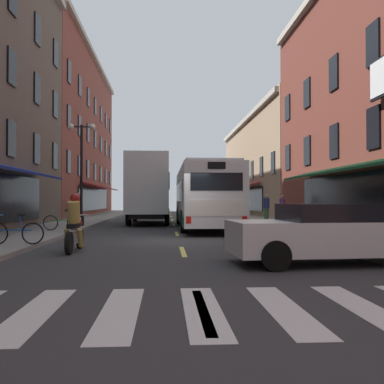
{
  "coord_description": "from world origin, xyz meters",
  "views": [
    {
      "loc": [
        -0.5,
        -15.78,
        1.47
      ],
      "look_at": [
        0.75,
        4.5,
        1.85
      ],
      "focal_mm": 40.36,
      "sensor_mm": 36.0,
      "label": 1
    }
  ],
  "objects_px": {
    "street_lamp_twin": "(81,169)",
    "pedestrian_far": "(266,207)",
    "pedestrian_mid": "(282,208)",
    "bicycle_mid": "(63,222)",
    "pedestrian_near": "(78,205)",
    "box_truck": "(149,190)",
    "sedan_mid": "(155,209)",
    "bicycle_near": "(15,232)",
    "transit_bus": "(204,196)",
    "motorcycle_rider": "(75,227)",
    "sedan_near": "(333,232)"
  },
  "relations": [
    {
      "from": "pedestrian_mid",
      "to": "street_lamp_twin",
      "type": "xyz_separation_m",
      "value": [
        -11.74,
        -4.29,
        2.09
      ]
    },
    {
      "from": "sedan_mid",
      "to": "motorcycle_rider",
      "type": "height_order",
      "value": "motorcycle_rider"
    },
    {
      "from": "bicycle_mid",
      "to": "pedestrian_near",
      "type": "relative_size",
      "value": 0.93
    },
    {
      "from": "street_lamp_twin",
      "to": "pedestrian_far",
      "type": "bearing_deg",
      "value": 19.5
    },
    {
      "from": "sedan_mid",
      "to": "sedan_near",
      "type": "bearing_deg",
      "value": -80.31
    },
    {
      "from": "pedestrian_mid",
      "to": "sedan_mid",
      "type": "bearing_deg",
      "value": 3.32
    },
    {
      "from": "pedestrian_far",
      "to": "street_lamp_twin",
      "type": "distance_m",
      "value": 11.44
    },
    {
      "from": "box_truck",
      "to": "pedestrian_near",
      "type": "relative_size",
      "value": 4.36
    },
    {
      "from": "pedestrian_near",
      "to": "motorcycle_rider",
      "type": "bearing_deg",
      "value": 64.88
    },
    {
      "from": "sedan_mid",
      "to": "pedestrian_mid",
      "type": "bearing_deg",
      "value": -51.87
    },
    {
      "from": "pedestrian_near",
      "to": "pedestrian_mid",
      "type": "xyz_separation_m",
      "value": [
        13.48,
        -3.54,
        -0.14
      ]
    },
    {
      "from": "sedan_mid",
      "to": "motorcycle_rider",
      "type": "distance_m",
      "value": 25.02
    },
    {
      "from": "sedan_near",
      "to": "pedestrian_far",
      "type": "relative_size",
      "value": 2.81
    },
    {
      "from": "street_lamp_twin",
      "to": "transit_bus",
      "type": "bearing_deg",
      "value": -0.37
    },
    {
      "from": "pedestrian_near",
      "to": "pedestrian_far",
      "type": "bearing_deg",
      "value": 125.6
    },
    {
      "from": "box_truck",
      "to": "pedestrian_far",
      "type": "distance_m",
      "value": 7.32
    },
    {
      "from": "box_truck",
      "to": "pedestrian_near",
      "type": "bearing_deg",
      "value": 142.96
    },
    {
      "from": "pedestrian_far",
      "to": "street_lamp_twin",
      "type": "bearing_deg",
      "value": 73.66
    },
    {
      "from": "sedan_mid",
      "to": "bicycle_near",
      "type": "bearing_deg",
      "value": -98.52
    },
    {
      "from": "motorcycle_rider",
      "to": "pedestrian_far",
      "type": "xyz_separation_m",
      "value": [
        8.84,
        13.92,
        0.3
      ]
    },
    {
      "from": "box_truck",
      "to": "bicycle_mid",
      "type": "bearing_deg",
      "value": -115.23
    },
    {
      "from": "sedan_near",
      "to": "pedestrian_mid",
      "type": "height_order",
      "value": "pedestrian_mid"
    },
    {
      "from": "transit_bus",
      "to": "pedestrian_far",
      "type": "bearing_deg",
      "value": 41.76
    },
    {
      "from": "sedan_mid",
      "to": "street_lamp_twin",
      "type": "bearing_deg",
      "value": -103.29
    },
    {
      "from": "box_truck",
      "to": "sedan_near",
      "type": "xyz_separation_m",
      "value": [
        4.85,
        -16.83,
        -1.36
      ]
    },
    {
      "from": "bicycle_near",
      "to": "pedestrian_far",
      "type": "relative_size",
      "value": 1.01
    },
    {
      "from": "sedan_mid",
      "to": "street_lamp_twin",
      "type": "height_order",
      "value": "street_lamp_twin"
    },
    {
      "from": "street_lamp_twin",
      "to": "pedestrian_near",
      "type": "bearing_deg",
      "value": 102.47
    },
    {
      "from": "bicycle_near",
      "to": "pedestrian_mid",
      "type": "height_order",
      "value": "pedestrian_mid"
    },
    {
      "from": "transit_bus",
      "to": "sedan_near",
      "type": "bearing_deg",
      "value": -81.72
    },
    {
      "from": "pedestrian_mid",
      "to": "pedestrian_far",
      "type": "relative_size",
      "value": 0.97
    },
    {
      "from": "transit_bus",
      "to": "box_truck",
      "type": "height_order",
      "value": "box_truck"
    },
    {
      "from": "motorcycle_rider",
      "to": "pedestrian_mid",
      "type": "xyz_separation_m",
      "value": [
        9.98,
        14.45,
        0.27
      ]
    },
    {
      "from": "bicycle_near",
      "to": "street_lamp_twin",
      "type": "relative_size",
      "value": 0.32
    },
    {
      "from": "sedan_near",
      "to": "pedestrian_near",
      "type": "xyz_separation_m",
      "value": [
        -9.95,
        20.68,
        0.4
      ]
    },
    {
      "from": "sedan_near",
      "to": "pedestrian_mid",
      "type": "bearing_deg",
      "value": 78.37
    },
    {
      "from": "sedan_mid",
      "to": "bicycle_near",
      "type": "distance_m",
      "value": 24.51
    },
    {
      "from": "sedan_mid",
      "to": "pedestrian_far",
      "type": "height_order",
      "value": "pedestrian_far"
    },
    {
      "from": "sedan_near",
      "to": "motorcycle_rider",
      "type": "bearing_deg",
      "value": 157.39
    },
    {
      "from": "bicycle_mid",
      "to": "pedestrian_mid",
      "type": "bearing_deg",
      "value": 33.07
    },
    {
      "from": "sedan_mid",
      "to": "motorcycle_rider",
      "type": "relative_size",
      "value": 2.27
    },
    {
      "from": "box_truck",
      "to": "bicycle_mid",
      "type": "relative_size",
      "value": 4.68
    },
    {
      "from": "transit_bus",
      "to": "street_lamp_twin",
      "type": "bearing_deg",
      "value": 179.63
    },
    {
      "from": "sedan_near",
      "to": "sedan_mid",
      "type": "height_order",
      "value": "sedan_near"
    },
    {
      "from": "box_truck",
      "to": "pedestrian_mid",
      "type": "xyz_separation_m",
      "value": [
        8.38,
        0.31,
        -1.1
      ]
    },
    {
      "from": "box_truck",
      "to": "sedan_mid",
      "type": "height_order",
      "value": "box_truck"
    },
    {
      "from": "box_truck",
      "to": "sedan_mid",
      "type": "distance_m",
      "value": 10.91
    },
    {
      "from": "sedan_near",
      "to": "bicycle_mid",
      "type": "xyz_separation_m",
      "value": [
        -8.36,
        9.4,
        -0.22
      ]
    },
    {
      "from": "bicycle_near",
      "to": "box_truck",
      "type": "bearing_deg",
      "value": 75.4
    },
    {
      "from": "bicycle_near",
      "to": "pedestrian_far",
      "type": "bearing_deg",
      "value": 50.86
    }
  ]
}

